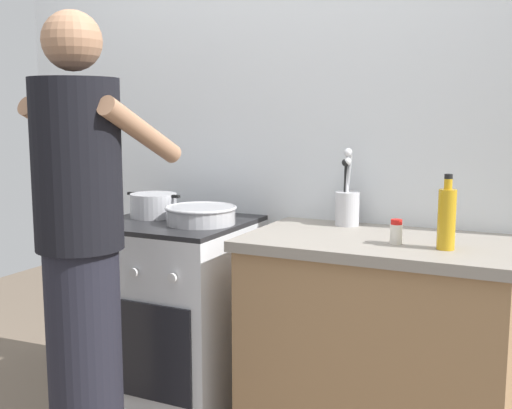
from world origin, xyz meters
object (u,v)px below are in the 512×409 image
(pot, at_px, (154,205))
(spice_bottle, at_px, (396,232))
(mixing_bowl, at_px, (201,214))
(utensil_crock, at_px, (347,203))
(person, at_px, (82,260))
(stove_range, at_px, (178,320))
(oil_bottle, at_px, (447,218))

(pot, xyz_separation_m, spice_bottle, (1.12, -0.10, -0.01))
(mixing_bowl, height_order, utensil_crock, utensil_crock)
(mixing_bowl, bearing_deg, utensil_crock, 22.53)
(utensil_crock, bearing_deg, person, -129.84)
(stove_range, bearing_deg, pot, 165.75)
(stove_range, height_order, person, person)
(pot, relative_size, mixing_bowl, 0.90)
(oil_bottle, bearing_deg, utensil_crock, 146.41)
(stove_range, xyz_separation_m, pot, (-0.14, 0.04, 0.50))
(utensil_crock, xyz_separation_m, person, (-0.69, -0.83, -0.13))
(stove_range, xyz_separation_m, mixing_bowl, (0.14, -0.02, 0.49))
(pot, height_order, utensil_crock, utensil_crock)
(utensil_crock, bearing_deg, spice_bottle, -45.66)
(pot, xyz_separation_m, utensil_crock, (0.84, 0.18, 0.04))
(stove_range, height_order, oil_bottle, oil_bottle)
(spice_bottle, bearing_deg, stove_range, 176.14)
(pot, bearing_deg, person, -76.81)
(oil_bottle, bearing_deg, person, -154.96)
(utensil_crock, xyz_separation_m, spice_bottle, (0.27, -0.28, -0.05))
(spice_bottle, xyz_separation_m, person, (-0.96, -0.55, -0.08))
(pot, distance_m, person, 0.68)
(spice_bottle, distance_m, person, 1.11)
(pot, relative_size, oil_bottle, 1.05)
(mixing_bowl, relative_size, person, 0.18)
(oil_bottle, bearing_deg, pot, 174.66)
(mixing_bowl, xyz_separation_m, person, (-0.13, -0.59, -0.08))
(utensil_crock, height_order, person, person)
(stove_range, bearing_deg, spice_bottle, -3.86)
(pot, relative_size, spice_bottle, 3.09)
(pot, xyz_separation_m, mixing_bowl, (0.28, -0.06, -0.01))
(stove_range, xyz_separation_m, oil_bottle, (1.15, -0.09, 0.56))
(mixing_bowl, xyz_separation_m, utensil_crock, (0.56, 0.23, 0.05))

